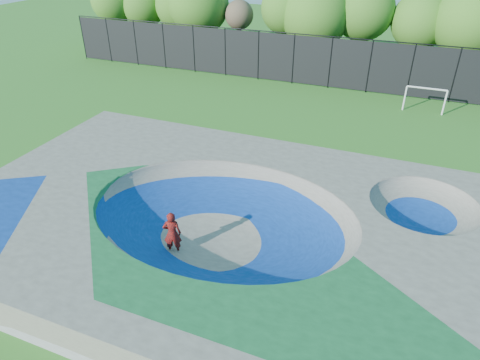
% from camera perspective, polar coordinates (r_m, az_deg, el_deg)
% --- Properties ---
extents(ground, '(120.00, 120.00, 0.00)m').
position_cam_1_polar(ground, '(17.99, -2.30, -7.82)').
color(ground, '#26651C').
rests_on(ground, ground).
extents(skate_deck, '(22.00, 14.00, 1.50)m').
position_cam_1_polar(skate_deck, '(17.54, -2.35, -5.90)').
color(skate_deck, gray).
rests_on(skate_deck, ground).
extents(skater, '(0.82, 0.69, 1.93)m').
position_cam_1_polar(skater, '(16.89, -9.02, -7.05)').
color(skater, '#B4160E').
rests_on(skater, ground).
extents(skateboard, '(0.78, 0.59, 0.05)m').
position_cam_1_polar(skateboard, '(17.47, -8.77, -9.49)').
color(skateboard, black).
rests_on(skateboard, ground).
extents(soccer_goal, '(2.71, 0.12, 1.79)m').
position_cam_1_polar(soccer_goal, '(32.54, 23.51, 10.31)').
color(soccer_goal, silver).
rests_on(soccer_goal, ground).
extents(fence, '(48.09, 0.09, 4.04)m').
position_cam_1_polar(fence, '(35.50, 11.96, 15.17)').
color(fence, black).
rests_on(fence, ground).
extents(treeline, '(52.65, 6.96, 7.93)m').
position_cam_1_polar(treeline, '(39.56, 14.77, 20.47)').
color(treeline, '#432C21').
rests_on(treeline, ground).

